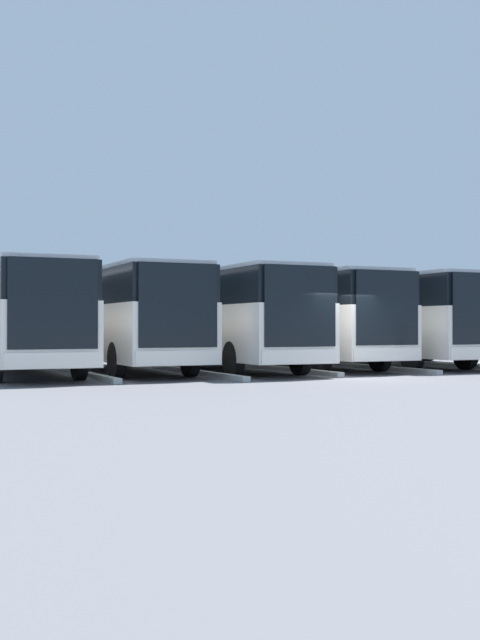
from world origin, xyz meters
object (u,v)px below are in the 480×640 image
object	(u,v)px
bus_0	(459,318)
bus_3	(224,316)
bus_1	(383,317)
bus_5	(19,315)
bus_4	(122,316)
bus_2	(301,317)

from	to	relation	value
bus_0	bus_3	xyz separation A→B (m)	(10.34, 0.14, 0.00)
bus_1	bus_5	distance (m)	13.79
bus_3	bus_4	world-z (taller)	same
bus_1	bus_0	bearing A→B (deg)	175.35
bus_3	bus_4	xyz separation A→B (m)	(3.45, -0.65, 0.00)
bus_5	bus_3	bearing A→B (deg)	176.44
bus_1	bus_5	size ratio (longest dim) A/B	1.00
bus_2	bus_5	distance (m)	10.34
bus_1	bus_5	world-z (taller)	same
bus_3	bus_4	bearing A→B (deg)	-10.70
bus_1	bus_3	distance (m)	6.91
bus_4	bus_0	bearing A→B (deg)	177.91
bus_1	bus_3	bearing A→B (deg)	3.56
bus_5	bus_2	bearing A→B (deg)	-178.51
bus_3	bus_4	distance (m)	3.51
bus_0	bus_1	bearing A→B (deg)	-4.65
bus_0	bus_3	world-z (taller)	same
bus_4	bus_1	bearing A→B (deg)	178.77
bus_2	bus_5	world-z (taller)	same
bus_0	bus_5	xyz separation A→B (m)	(17.23, -0.29, 0.00)
bus_0	bus_1	world-z (taller)	same
bus_3	bus_5	size ratio (longest dim) A/B	1.00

